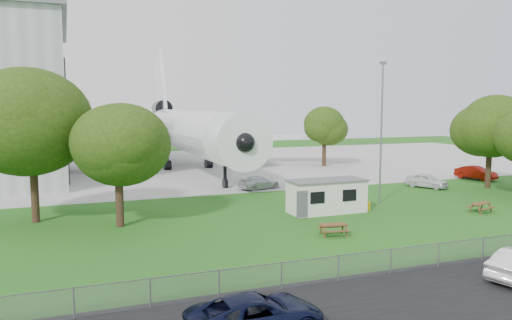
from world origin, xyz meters
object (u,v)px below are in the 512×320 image
object	(u,v)px
airliner	(186,129)
picnic_west	(333,235)
picnic_east	(480,212)
site_cabin	(327,196)

from	to	relation	value
airliner	picnic_west	bearing A→B (deg)	-88.44
picnic_west	picnic_east	size ratio (longest dim) A/B	1.00
picnic_west	picnic_east	distance (m)	14.58
picnic_west	picnic_east	bearing A→B (deg)	18.65
airliner	picnic_west	distance (m)	38.16
airliner	picnic_east	bearing A→B (deg)	-66.61
picnic_west	airliner	bearing A→B (deg)	102.22
airliner	site_cabin	bearing A→B (deg)	-82.59
site_cabin	picnic_east	size ratio (longest dim) A/B	3.76
airliner	picnic_east	size ratio (longest dim) A/B	26.52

